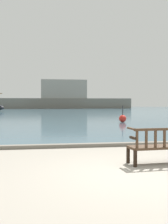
% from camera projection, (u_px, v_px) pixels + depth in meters
% --- Properties ---
extents(ground_plane, '(160.00, 160.00, 0.00)m').
position_uv_depth(ground_plane, '(138.00, 175.00, 5.99)').
color(ground_plane, gray).
extents(harbor_water, '(100.00, 80.00, 0.08)m').
position_uv_depth(harbor_water, '(50.00, 111.00, 49.39)').
color(harbor_water, '#385666').
rests_on(harbor_water, ground).
extents(quay_edge_kerb, '(40.00, 0.30, 0.12)m').
position_uv_depth(quay_edge_kerb, '(99.00, 145.00, 9.78)').
color(quay_edge_kerb, slate).
rests_on(quay_edge_kerb, ground).
extents(park_bench, '(1.63, 0.62, 0.92)m').
position_uv_depth(park_bench, '(161.00, 145.00, 7.03)').
color(park_bench, black).
rests_on(park_bench, ground).
extents(channel_buoy, '(0.54, 0.54, 1.24)m').
position_uv_depth(channel_buoy, '(123.00, 118.00, 20.74)').
color(channel_buoy, red).
rests_on(channel_buoy, harbor_water).
extents(far_breakwater, '(40.90, 2.40, 6.99)m').
position_uv_depth(far_breakwater, '(51.00, 99.00, 66.79)').
color(far_breakwater, slate).
rests_on(far_breakwater, ground).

